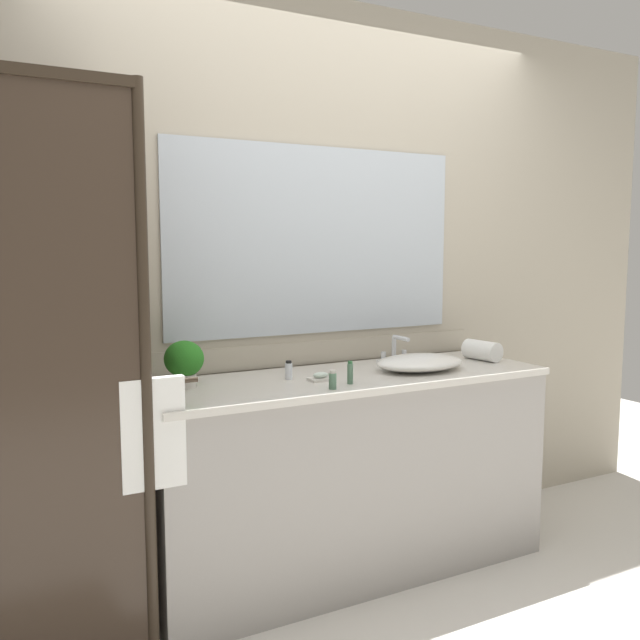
# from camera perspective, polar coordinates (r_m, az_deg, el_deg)

# --- Properties ---
(ground_plane) EXTENTS (8.00, 8.00, 0.00)m
(ground_plane) POSITION_cam_1_polar(r_m,az_deg,el_deg) (3.22, 2.53, -20.66)
(ground_plane) COLOR silver
(wall_back_with_mirror) EXTENTS (4.40, 0.06, 2.60)m
(wall_back_with_mirror) POSITION_cam_1_polar(r_m,az_deg,el_deg) (3.17, -0.49, 3.54)
(wall_back_with_mirror) COLOR #B2A893
(wall_back_with_mirror) RESTS_ON ground_plane
(vanity_cabinet) EXTENTS (1.80, 0.58, 0.90)m
(vanity_cabinet) POSITION_cam_1_polar(r_m,az_deg,el_deg) (3.04, 2.48, -13.02)
(vanity_cabinet) COLOR #9E9993
(vanity_cabinet) RESTS_ON ground_plane
(shower_enclosure) EXTENTS (1.20, 0.59, 2.00)m
(shower_enclosure) POSITION_cam_1_polar(r_m,az_deg,el_deg) (2.33, -22.96, -5.20)
(shower_enclosure) COLOR #2D2319
(shower_enclosure) RESTS_ON ground_plane
(sink_basin) EXTENTS (0.43, 0.29, 0.07)m
(sink_basin) POSITION_cam_1_polar(r_m,az_deg,el_deg) (3.05, 8.58, -3.63)
(sink_basin) COLOR white
(sink_basin) RESTS_ON vanity_cabinet
(faucet) EXTENTS (0.17, 0.14, 0.14)m
(faucet) POSITION_cam_1_polar(r_m,az_deg,el_deg) (3.21, 6.47, -2.90)
(faucet) COLOR silver
(faucet) RESTS_ON vanity_cabinet
(potted_plant) EXTENTS (0.16, 0.16, 0.19)m
(potted_plant) POSITION_cam_1_polar(r_m,az_deg,el_deg) (2.70, -11.62, -3.50)
(potted_plant) COLOR beige
(potted_plant) RESTS_ON vanity_cabinet
(soap_dish) EXTENTS (0.10, 0.07, 0.04)m
(soap_dish) POSITION_cam_1_polar(r_m,az_deg,el_deg) (2.79, 0.06, -4.95)
(soap_dish) COLOR silver
(soap_dish) RESTS_ON vanity_cabinet
(amenity_bottle_conditioner) EXTENTS (0.03, 0.03, 0.08)m
(amenity_bottle_conditioner) POSITION_cam_1_polar(r_m,az_deg,el_deg) (2.81, -2.71, -4.36)
(amenity_bottle_conditioner) COLOR silver
(amenity_bottle_conditioner) RESTS_ON vanity_cabinet
(amenity_bottle_lotion) EXTENTS (0.03, 0.03, 0.08)m
(amenity_bottle_lotion) POSITION_cam_1_polar(r_m,az_deg,el_deg) (2.62, 1.10, -5.20)
(amenity_bottle_lotion) COLOR #4C7056
(amenity_bottle_lotion) RESTS_ON vanity_cabinet
(amenity_bottle_shampoo) EXTENTS (0.02, 0.02, 0.10)m
(amenity_bottle_shampoo) POSITION_cam_1_polar(r_m,az_deg,el_deg) (2.72, 2.61, -4.57)
(amenity_bottle_shampoo) COLOR #4C7056
(amenity_bottle_shampoo) RESTS_ON vanity_cabinet
(rolled_towel_near_edge) EXTENTS (0.12, 0.20, 0.10)m
(rolled_towel_near_edge) POSITION_cam_1_polar(r_m,az_deg,el_deg) (3.36, 13.77, -2.57)
(rolled_towel_near_edge) COLOR white
(rolled_towel_near_edge) RESTS_ON vanity_cabinet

